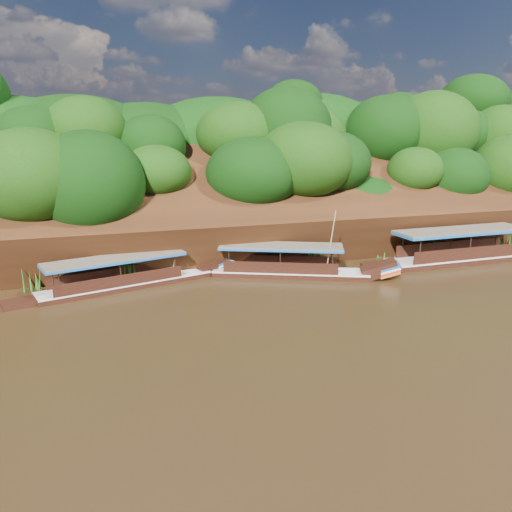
% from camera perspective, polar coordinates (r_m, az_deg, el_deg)
% --- Properties ---
extents(ground, '(160.00, 160.00, 0.00)m').
position_cam_1_polar(ground, '(30.93, 11.93, -5.56)').
color(ground, black).
rests_on(ground, ground).
extents(riverbank, '(120.00, 30.06, 19.40)m').
position_cam_1_polar(riverbank, '(50.80, -0.70, 4.65)').
color(riverbank, black).
rests_on(riverbank, ground).
extents(boat_0, '(16.79, 2.96, 7.72)m').
position_cam_1_polar(boat_0, '(44.12, 23.93, 0.27)').
color(boat_0, black).
rests_on(boat_0, ground).
extents(boat_1, '(12.91, 7.05, 5.41)m').
position_cam_1_polar(boat_1, '(36.19, 5.04, -1.53)').
color(boat_1, black).
rests_on(boat_1, ground).
extents(boat_2, '(13.82, 5.45, 4.68)m').
position_cam_1_polar(boat_2, '(34.87, -13.35, -2.52)').
color(boat_2, black).
rests_on(boat_2, ground).
extents(reeds, '(50.10, 2.47, 1.97)m').
position_cam_1_polar(reeds, '(37.17, -0.85, -0.50)').
color(reeds, '#226419').
rests_on(reeds, ground).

